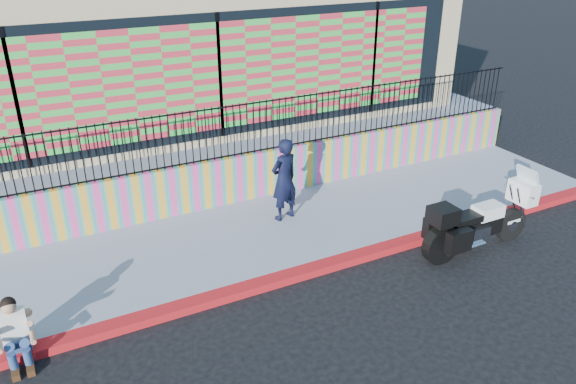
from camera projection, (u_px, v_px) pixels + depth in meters
ground at (307, 275)px, 10.50m from camera, size 90.00×90.00×0.00m
red_curb at (307, 271)px, 10.46m from camera, size 16.00×0.30×0.15m
sidewalk at (269, 233)px, 11.79m from camera, size 16.00×3.00×0.15m
mural_wall at (238, 178)px, 12.81m from camera, size 16.00×0.20×1.10m
metal_fence at (236, 130)px, 12.32m from camera, size 15.80×0.04×1.20m
elevated_platform at (173, 120)px, 16.94m from camera, size 16.00×10.00×1.25m
storefront_building at (167, 32)px, 15.65m from camera, size 14.00×8.06×4.00m
police_motorcycle at (477, 222)px, 10.99m from camera, size 2.55×0.84×1.59m
police_officer at (284, 180)px, 11.86m from camera, size 0.75×0.59×1.82m
seated_man at (16, 339)px, 8.18m from camera, size 0.54×0.71×1.06m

